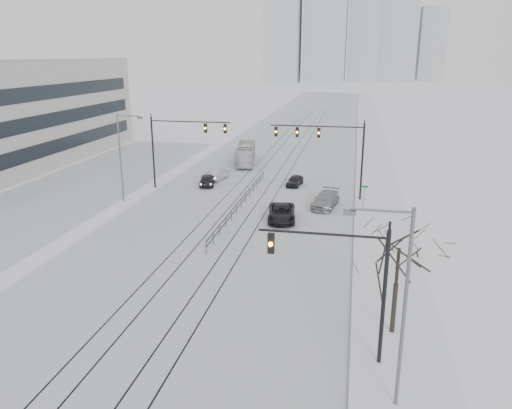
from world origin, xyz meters
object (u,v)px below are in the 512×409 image
sedan_sb_outer (218,174)px  box_truck (246,154)px  traffic_mast_near (350,277)px  bare_tree (398,258)px  sedan_nb_right (326,200)px  sedan_nb_far (295,181)px  sedan_sb_inner (207,180)px  sedan_nb_front (282,213)px

sedan_sb_outer → box_truck: bearing=-88.4°
traffic_mast_near → sedan_sb_outer: bearing=114.8°
bare_tree → sedan_nb_right: size_ratio=1.20×
sedan_nb_right → sedan_nb_far: size_ratio=1.42×
sedan_nb_right → box_truck: (-12.23, 18.67, 0.63)m
sedan_sb_inner → sedan_sb_outer: bearing=-109.9°
bare_tree → sedan_sb_outer: (-18.63, 32.04, -3.79)m
sedan_sb_outer → sedan_nb_far: 9.61m
sedan_sb_inner → sedan_nb_right: bearing=145.1°
sedan_nb_front → sedan_sb_inner: bearing=125.7°
traffic_mast_near → sedan_sb_outer: size_ratio=1.66×
sedan_nb_right → sedan_sb_outer: bearing=155.9°
sedan_nb_front → traffic_mast_near: bearing=-80.9°
bare_tree → sedan_nb_far: size_ratio=1.71×
sedan_sb_inner → sedan_nb_front: bearing=121.3°
traffic_mast_near → box_truck: 47.22m
sedan_nb_far → traffic_mast_near: bearing=-71.1°
sedan_sb_inner → sedan_nb_right: size_ratio=0.81×
sedan_nb_front → sedan_nb_right: size_ratio=1.03×
sedan_sb_outer → sedan_nb_far: size_ratio=1.18×
traffic_mast_near → bare_tree: 3.85m
sedan_nb_far → sedan_sb_inner: bearing=-161.8°
traffic_mast_near → sedan_nb_front: (-6.33, 21.01, -3.83)m
sedan_sb_outer → sedan_nb_front: (9.89, -14.03, 0.03)m
sedan_nb_right → sedan_nb_far: (-4.02, 7.77, -0.13)m
traffic_mast_near → bare_tree: traffic_mast_near is taller
traffic_mast_near → sedan_sb_outer: 38.80m
traffic_mast_near → sedan_nb_far: 34.67m
traffic_mast_near → box_truck: traffic_mast_near is taller
sedan_sb_inner → sedan_sb_outer: 3.12m
traffic_mast_near → sedan_sb_inner: size_ratio=1.70×
sedan_sb_inner → sedan_nb_front: (10.32, -10.94, 0.03)m
sedan_nb_front → sedan_nb_right: sedan_nb_right is taller
sedan_nb_front → sedan_nb_right: (3.66, 5.02, 0.01)m
box_truck → traffic_mast_near: bearing=99.2°
traffic_mast_near → sedan_nb_right: bearing=95.8°
sedan_nb_front → box_truck: 25.19m
sedan_sb_outer → sedan_nb_front: size_ratio=0.80×
sedan_sb_outer → sedan_nb_far: (9.53, -1.25, -0.09)m
sedan_sb_outer → box_truck: box_truck is taller
sedan_sb_outer → box_truck: (1.32, 9.65, 0.68)m
sedan_sb_outer → sedan_nb_right: size_ratio=0.83×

